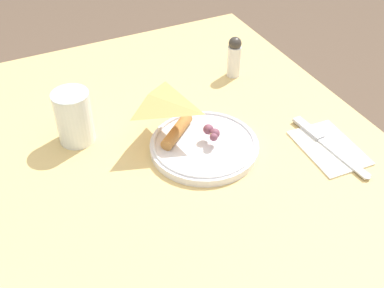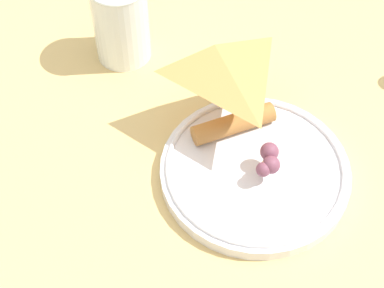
% 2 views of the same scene
% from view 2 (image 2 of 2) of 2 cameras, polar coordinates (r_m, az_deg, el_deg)
% --- Properties ---
extents(dining_table, '(1.07, 0.90, 0.73)m').
position_cam_2_polar(dining_table, '(0.78, -0.37, -5.77)').
color(dining_table, '#DBB770').
rests_on(dining_table, ground_plane).
extents(plate_pizza, '(0.22, 0.22, 0.05)m').
position_cam_2_polar(plate_pizza, '(0.68, 6.07, -2.24)').
color(plate_pizza, white).
rests_on(plate_pizza, dining_table).
extents(milk_glass, '(0.07, 0.07, 0.11)m').
position_cam_2_polar(milk_glass, '(0.79, -6.88, 11.43)').
color(milk_glass, white).
rests_on(milk_glass, dining_table).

